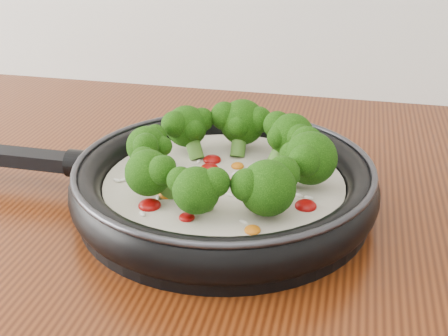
# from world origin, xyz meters

# --- Properties ---
(skillet) EXTENTS (0.53, 0.34, 0.10)m
(skillet) POSITION_xyz_m (-0.06, 1.07, 0.94)
(skillet) COLOR black
(skillet) RESTS_ON counter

